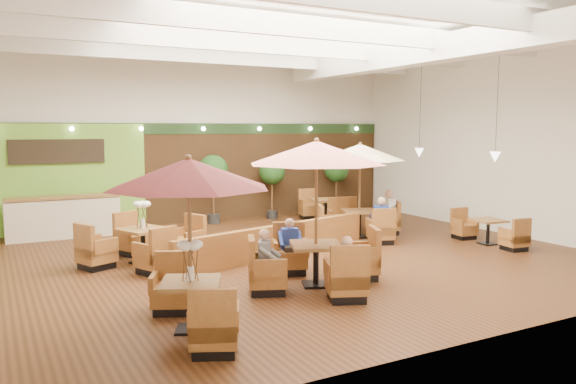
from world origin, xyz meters
TOP-DOWN VIEW (x-y plane):
  - room at (0.25, 1.22)m, footprint 14.04×14.00m
  - service_counter at (-4.40, 5.10)m, footprint 3.00×0.75m
  - booth_divider at (-0.25, -0.01)m, footprint 5.63×1.62m
  - table_0 at (-3.60, -3.64)m, footprint 2.48×2.82m
  - table_1 at (-0.66, -2.43)m, footprint 3.02×3.02m
  - table_2 at (2.95, 1.19)m, footprint 2.80×2.80m
  - table_3 at (-3.18, 1.00)m, footprint 2.93×2.93m
  - table_4 at (5.40, -1.22)m, footprint 0.84×2.31m
  - table_5 at (3.37, 3.63)m, footprint 1.09×2.80m
  - topiary_0 at (0.15, 5.30)m, footprint 0.96×0.96m
  - topiary_1 at (2.27, 5.30)m, footprint 0.88×0.88m
  - topiary_2 at (4.86, 5.30)m, footprint 0.86×0.86m
  - diner_0 at (-0.66, -3.49)m, footprint 0.41×0.40m
  - diner_1 at (-0.66, -1.37)m, footprint 0.39×0.36m
  - diner_2 at (-1.72, -2.43)m, footprint 0.42×0.43m
  - diner_3 at (2.95, 0.21)m, footprint 0.45×0.44m
  - diner_4 at (3.94, 1.19)m, footprint 0.39×0.45m

SIDE VIEW (x-z plane):
  - table_4 at x=5.40m, z-range -0.10..0.75m
  - table_5 at x=3.37m, z-range -0.12..0.89m
  - booth_divider at x=-0.25m, z-range 0.00..0.80m
  - table_3 at x=-3.18m, z-range -0.35..1.24m
  - service_counter at x=-4.40m, z-range -0.01..1.17m
  - diner_1 at x=-0.66m, z-range 0.37..1.09m
  - diner_0 at x=-0.66m, z-range 0.37..1.09m
  - diner_2 at x=-1.72m, z-range 0.36..1.13m
  - diner_3 at x=2.95m, z-range 0.36..1.16m
  - diner_4 at x=3.94m, z-range 0.35..1.20m
  - topiary_2 at x=4.86m, z-range 0.49..2.50m
  - topiary_1 at x=2.27m, z-range 0.50..2.54m
  - topiary_0 at x=0.15m, z-range 0.54..2.76m
  - table_2 at x=2.95m, z-range 0.48..3.17m
  - table_1 at x=-0.66m, z-range 0.50..3.38m
  - table_0 at x=-3.60m, z-range 0.69..3.37m
  - room at x=0.25m, z-range 0.87..6.39m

